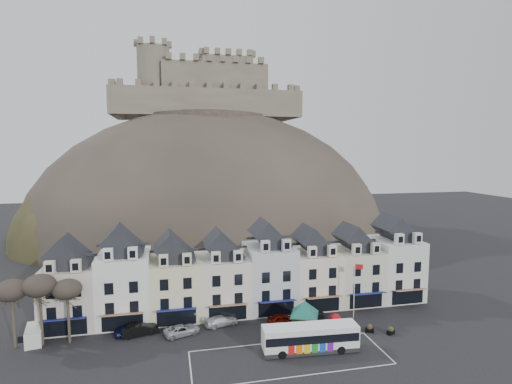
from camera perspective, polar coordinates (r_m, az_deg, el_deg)
ground at (r=47.14m, az=2.76°, el=-23.52°), size 300.00×300.00×0.00m
coach_bay_markings at (r=48.68m, az=4.80°, el=-22.51°), size 22.00×7.50×0.01m
townhouse_terrace at (r=59.36m, az=-1.20°, el=-11.54°), size 54.40×9.35×11.80m
castle_hill at (r=111.57m, az=-5.98°, el=-5.90°), size 100.00×76.00×68.00m
castle at (r=117.21m, az=-6.97°, el=14.38°), size 50.20×22.20×22.00m
tree_left_far at (r=55.67m, az=-31.55°, el=-11.95°), size 3.61×3.61×8.24m
tree_left_mid at (r=54.67m, az=-28.54°, el=-11.73°), size 3.78×3.78×8.64m
tree_left_near at (r=54.12m, az=-25.37°, el=-12.52°), size 3.43×3.43×7.84m
bus at (r=49.43m, az=7.74°, el=-19.82°), size 11.25×3.31×3.14m
bus_shelter at (r=52.81m, az=6.96°, el=-16.16°), size 6.17×6.17×4.29m
red_buoy at (r=55.60m, az=11.26°, el=-17.63°), size 1.74×1.74×2.00m
flagpole at (r=57.96m, az=13.96°, el=-12.97°), size 1.08×0.48×7.92m
white_van at (r=57.97m, az=-29.11°, el=-17.38°), size 2.58×4.39×1.88m
planter_west at (r=55.84m, az=15.89°, el=-18.21°), size 1.20×0.90×1.08m
planter_east at (r=56.05m, az=18.70°, el=-18.24°), size 1.14×0.85×1.02m
car_navy at (r=55.46m, az=-17.55°, el=-18.28°), size 4.13×2.84×1.31m
car_black at (r=55.07m, az=-16.27°, el=-18.31°), size 4.81×2.63×1.50m
car_silver at (r=54.03m, az=-10.52°, el=-18.81°), size 4.85×3.34×1.25m
car_white at (r=55.85m, az=-4.98°, el=-17.83°), size 4.82×2.86×1.31m
car_maroon at (r=55.90m, az=3.97°, el=-17.72°), size 4.38×1.98×1.46m
car_charcoal at (r=57.52m, az=8.10°, el=-17.11°), size 4.35×2.73×1.35m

